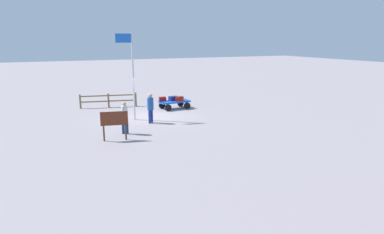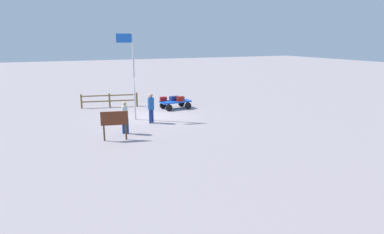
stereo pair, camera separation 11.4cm
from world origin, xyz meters
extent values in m
plane|color=gray|center=(0.00, 0.00, 0.00)|extent=(120.00, 120.00, 0.00)
cube|color=blue|center=(-2.23, -1.68, 0.51)|extent=(2.17, 1.14, 0.10)
cube|color=blue|center=(-1.24, -1.59, 0.51)|extent=(0.17, 0.89, 0.10)
cylinder|color=black|center=(-1.55, -1.13, 0.23)|extent=(0.47, 0.17, 0.46)
cylinder|color=black|center=(-1.45, -2.10, 0.23)|extent=(0.47, 0.17, 0.46)
cylinder|color=black|center=(-3.00, -1.27, 0.23)|extent=(0.47, 0.17, 0.46)
cylinder|color=black|center=(-2.90, -2.24, 0.23)|extent=(0.47, 0.17, 0.46)
cube|color=navy|center=(-2.21, -1.86, 0.71)|extent=(0.67, 0.44, 0.29)
cube|color=maroon|center=(-2.51, -1.45, 0.70)|extent=(0.60, 0.43, 0.28)
cube|color=maroon|center=(-1.45, -1.97, 0.70)|extent=(0.50, 0.37, 0.28)
cube|color=maroon|center=(-2.51, -1.42, 0.72)|extent=(0.49, 0.35, 0.32)
cylinder|color=navy|center=(2.29, 3.18, 0.40)|extent=(0.14, 0.14, 0.80)
cylinder|color=navy|center=(2.47, 3.10, 0.40)|extent=(0.14, 0.14, 0.80)
cylinder|color=silver|center=(2.38, 3.14, 1.12)|extent=(0.42, 0.42, 0.65)
sphere|color=tan|center=(2.38, 3.14, 1.55)|extent=(0.21, 0.21, 0.21)
cylinder|color=navy|center=(0.42, 1.45, 0.39)|extent=(0.14, 0.14, 0.78)
cylinder|color=navy|center=(0.59, 1.56, 0.39)|extent=(0.14, 0.14, 0.78)
cylinder|color=#1D519D|center=(0.51, 1.51, 1.13)|extent=(0.50, 0.50, 0.70)
sphere|color=tan|center=(0.51, 1.51, 1.60)|extent=(0.25, 0.25, 0.25)
cylinder|color=silver|center=(1.14, 0.33, 2.57)|extent=(0.10, 0.10, 5.13)
cube|color=blue|center=(1.62, 0.33, 4.78)|extent=(0.86, 0.20, 0.50)
cylinder|color=#4C3319|center=(2.60, 4.19, 0.37)|extent=(0.08, 0.08, 0.75)
cylinder|color=#4C3319|center=(3.60, 3.98, 0.37)|extent=(0.08, 0.08, 0.75)
cube|color=#602C1A|center=(3.10, 4.08, 1.08)|extent=(1.26, 0.32, 0.66)
cylinder|color=brown|center=(-0.04, -3.74, 0.50)|extent=(0.12, 0.12, 0.99)
cylinder|color=brown|center=(1.84, -4.11, 0.50)|extent=(0.12, 0.12, 0.99)
cylinder|color=brown|center=(3.72, -4.48, 0.50)|extent=(0.12, 0.12, 0.99)
cube|color=brown|center=(1.84, -4.11, 0.84)|extent=(3.77, 0.82, 0.08)
cube|color=brown|center=(1.84, -4.11, 0.45)|extent=(3.77, 0.82, 0.08)
camera|label=1|loc=(6.08, 19.54, 4.73)|focal=31.24mm
camera|label=2|loc=(5.98, 19.58, 4.73)|focal=31.24mm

